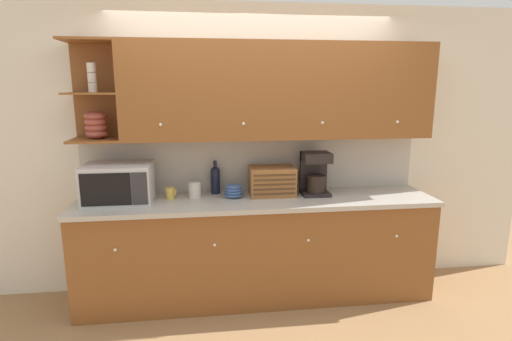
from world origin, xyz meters
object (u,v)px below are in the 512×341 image
microwave (119,184)px  storage_canister (195,189)px  coffee_maker (315,173)px  wine_bottle (215,178)px  bread_box (272,181)px  bowl_stack_on_counter (234,191)px  mug (170,193)px

microwave → storage_canister: microwave is taller
storage_canister → coffee_maker: 1.08m
microwave → wine_bottle: microwave is taller
wine_bottle → bread_box: 0.52m
bowl_stack_on_counter → coffee_maker: 0.75m
storage_canister → bread_box: (0.69, -0.01, 0.05)m
storage_canister → mug: bearing=-176.4°
microwave → coffee_maker: 1.70m
mug → wine_bottle: (0.39, 0.13, 0.09)m
wine_bottle → coffee_maker: (0.89, -0.15, 0.06)m
bread_box → coffee_maker: bearing=-2.9°
storage_canister → coffee_maker: coffee_maker is taller
microwave → bread_box: bearing=3.4°
storage_canister → wine_bottle: size_ratio=0.50×
mug → bowl_stack_on_counter: 0.55m
bread_box → coffee_maker: coffee_maker is taller
microwave → storage_canister: (0.62, 0.08, -0.09)m
microwave → bread_box: 1.31m
wine_bottle → microwave: bearing=-165.9°
microwave → wine_bottle: 0.83m
wine_bottle → bread_box: (0.50, -0.13, -0.01)m
wine_bottle → coffee_maker: size_ratio=0.79×
microwave → mug: microwave is taller
mug → wine_bottle: 0.43m
wine_bottle → mug: bearing=-161.3°
bread_box → wine_bottle: bearing=165.8°
bowl_stack_on_counter → wine_bottle: bearing=135.9°
storage_canister → wine_bottle: 0.23m
coffee_maker → bowl_stack_on_counter: bearing=-179.8°
wine_bottle → storage_canister: bearing=-146.9°
bowl_stack_on_counter → mug: bearing=178.3°
microwave → bowl_stack_on_counter: 0.97m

